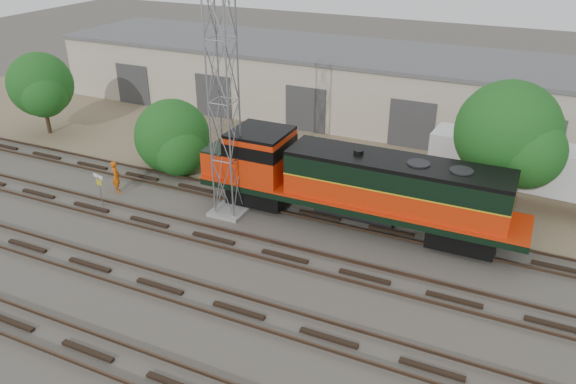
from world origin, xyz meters
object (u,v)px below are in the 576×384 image
at_px(locomotive, 351,183).
at_px(worker, 116,177).
at_px(semi_trailer, 543,169).
at_px(signal_tower, 224,106).

bearing_deg(locomotive, worker, -170.98).
bearing_deg(semi_trailer, signal_tower, -148.21).
xyz_separation_m(locomotive, semi_trailer, (8.95, 6.29, -0.11)).
height_order(locomotive, worker, locomotive).
distance_m(locomotive, worker, 13.96).
distance_m(signal_tower, worker, 8.99).
bearing_deg(locomotive, semi_trailer, 35.09).
height_order(signal_tower, semi_trailer, signal_tower).
xyz_separation_m(locomotive, signal_tower, (-6.37, -1.68, 3.76)).
bearing_deg(semi_trailer, locomotive, -140.58).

